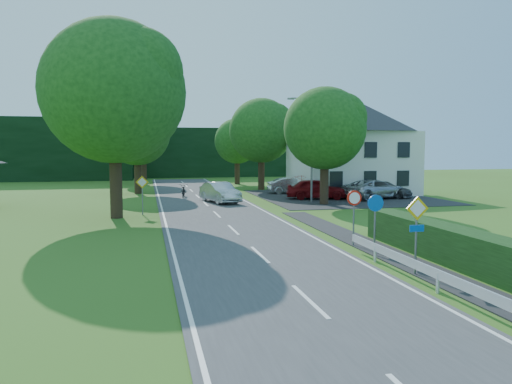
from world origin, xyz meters
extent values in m
cube|color=#3C3C3E|center=(0.00, 20.00, 0.02)|extent=(7.00, 80.00, 0.04)
cube|color=#232325|center=(12.00, 33.00, 0.02)|extent=(14.00, 16.00, 0.04)
cube|color=white|center=(-3.25, 20.00, 0.04)|extent=(0.12, 80.00, 0.01)
cube|color=white|center=(3.25, 20.00, 0.04)|extent=(0.12, 80.00, 0.01)
cube|color=black|center=(8.00, 66.00, 3.50)|extent=(30.00, 5.00, 7.00)
cube|color=white|center=(14.00, 36.00, 2.80)|extent=(10.00, 8.00, 5.60)
pyramid|color=#27272C|center=(14.00, 36.00, 7.10)|extent=(10.60, 8.40, 3.00)
cylinder|color=slate|center=(8.20, 30.00, 4.00)|extent=(0.16, 0.16, 8.00)
cylinder|color=slate|center=(7.40, 30.00, 7.90)|extent=(1.70, 0.10, 0.10)
cube|color=slate|center=(6.50, 30.00, 7.85)|extent=(0.50, 0.18, 0.12)
cylinder|color=slate|center=(4.30, 8.00, 1.20)|extent=(0.07, 0.07, 2.40)
cube|color=#EEB70C|center=(4.30, 7.97, 2.20)|extent=(0.78, 0.04, 0.78)
cube|color=white|center=(4.30, 7.97, 2.20)|extent=(0.57, 0.05, 0.57)
cube|color=#0C54B6|center=(4.30, 7.97, 1.55)|extent=(0.50, 0.04, 0.22)
cylinder|color=slate|center=(4.30, 11.00, 1.10)|extent=(0.07, 0.07, 2.20)
cylinder|color=#0C54B6|center=(4.30, 10.97, 2.05)|extent=(0.64, 0.04, 0.64)
cylinder|color=slate|center=(4.30, 13.00, 1.10)|extent=(0.07, 0.07, 2.20)
cylinder|color=red|center=(4.30, 12.97, 2.05)|extent=(0.64, 0.04, 0.64)
cylinder|color=white|center=(4.30, 12.95, 2.05)|extent=(0.48, 0.04, 0.48)
cylinder|color=slate|center=(-4.50, 25.00, 1.10)|extent=(0.07, 0.07, 2.20)
cube|color=#EEB70C|center=(-4.50, 24.97, 2.05)|extent=(0.78, 0.04, 0.78)
cube|color=white|center=(-4.50, 24.97, 2.05)|extent=(0.57, 0.05, 0.57)
imported|color=silver|center=(1.19, 30.73, 0.80)|extent=(2.75, 4.90, 1.53)
imported|color=black|center=(-1.20, 35.47, 0.59)|extent=(1.00, 2.19, 1.11)
imported|color=maroon|center=(9.16, 31.63, 0.86)|extent=(5.14, 3.03, 1.64)
imported|color=silver|center=(8.67, 37.00, 0.75)|extent=(4.41, 1.77, 1.43)
imported|color=#424145|center=(15.23, 31.83, 0.71)|extent=(4.62, 4.55, 1.34)
imported|color=#B1B0B7|center=(13.84, 30.85, 0.82)|extent=(6.17, 4.38, 1.56)
imported|color=red|center=(8.82, 34.38, 0.96)|extent=(2.61, 2.63, 1.83)
camera|label=1|loc=(-4.23, -6.51, 4.14)|focal=35.00mm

